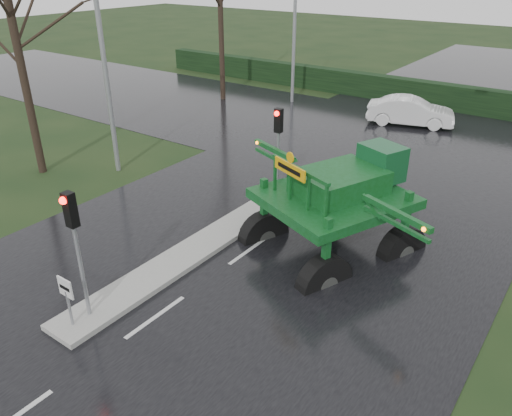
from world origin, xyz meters
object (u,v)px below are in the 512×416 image
Objects in this scene: crop_sprayer at (269,178)px; white_sedan at (409,125)px; street_light_left_near at (104,23)px; street_light_left_far at (300,0)px; traffic_signal_near at (74,230)px; keep_left_sign at (67,294)px; traffic_signal_mid at (278,135)px.

white_sedan is at bearing 114.22° from crop_sprayer.
street_light_left_near is 14.00m from street_light_left_far.
street_light_left_far reaches higher than traffic_signal_near.
crop_sprayer reaches higher than keep_left_sign.
traffic_signal_near is 8.50m from traffic_signal_mid.
traffic_signal_near is 0.77× the size of white_sedan.
keep_left_sign is at bearing 161.54° from white_sedan.
traffic_signal_near is 22.37m from street_light_left_far.
street_light_left_near and street_light_left_far have the same top height.
keep_left_sign is at bearing -47.41° from street_light_left_near.
traffic_signal_mid is 0.35× the size of street_light_left_near.
keep_left_sign is 0.38× the size of traffic_signal_mid.
street_light_left_far is 2.20× the size of white_sedan.
traffic_signal_mid is (0.00, 8.50, 0.00)m from traffic_signal_near.
street_light_left_near is at bearing 134.53° from traffic_signal_near.
traffic_signal_near is 20.77m from white_sedan.
street_light_left_near reaches higher than traffic_signal_near.
street_light_left_far is (-6.89, 12.51, 3.40)m from traffic_signal_mid.
crop_sprayer reaches higher than white_sedan.
keep_left_sign is 0.19× the size of crop_sprayer.
traffic_signal_mid is 0.49× the size of crop_sprayer.
keep_left_sign is 23.11m from street_light_left_far.
keep_left_sign is 0.30× the size of white_sedan.
crop_sprayer is at bearing 78.68° from traffic_signal_near.
crop_sprayer is (8.13, -0.84, -3.95)m from street_light_left_near.
crop_sprayer reaches higher than traffic_signal_mid.
traffic_signal_mid is at bearing 139.56° from crop_sprayer.
traffic_signal_near is 0.35× the size of street_light_left_near.
street_light_left_far is at bearing 90.00° from street_light_left_near.
crop_sprayer reaches higher than traffic_signal_near.
crop_sprayer is at bearing -62.06° from traffic_signal_mid.
crop_sprayer is 14.59m from white_sedan.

